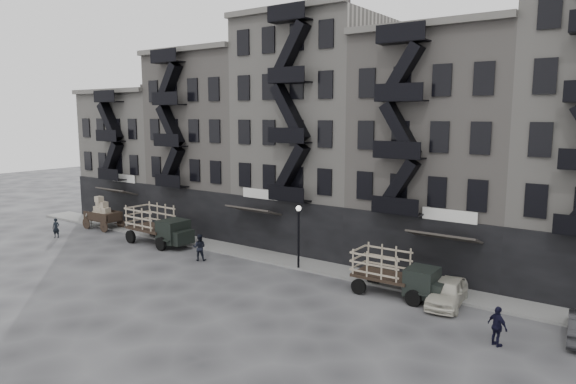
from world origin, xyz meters
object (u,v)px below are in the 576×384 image
Objects in this scene: pedestrian_mid at (199,247)px; stake_truck_east at (396,270)px; car_east at (447,292)px; horse at (86,218)px; stake_truck_west at (158,223)px; pedestrian_west at (56,228)px; policeman at (497,326)px; wagon at (102,210)px.

stake_truck_east is at bearing 153.34° from pedestrian_mid.
horse is at bearing 173.54° from car_east.
stake_truck_west is at bearing -45.63° from pedestrian_mid.
horse is 4.11m from pedestrian_west.
horse is 16.16m from pedestrian_mid.
wagon is at bearing 24.13° from policeman.
stake_truck_east is 2.87× the size of policeman.
pedestrian_mid is (-16.82, -1.68, 0.22)m from car_east.
policeman is (20.24, -1.90, -0.03)m from pedestrian_mid.
wagon is at bearing 176.65° from stake_truck_west.
pedestrian_west reaches higher than horse.
pedestrian_west is at bearing -148.05° from horse.
pedestrian_west is 34.71m from policeman.
horse is 1.02× the size of pedestrian_mid.
wagon is at bearing -41.04° from pedestrian_mid.
policeman is (36.31, -3.57, 0.10)m from horse.
wagon is at bearing 172.64° from car_east.
policeman is (34.71, 0.21, 0.10)m from pedestrian_west.
car_east is at bearing 153.28° from pedestrian_mid.
horse is at bearing -179.68° from stake_truck_west.
stake_truck_east reaches higher than policeman.
stake_truck_east reaches higher than pedestrian_west.
policeman is at bearing 142.22° from pedestrian_mid.
pedestrian_mid is (14.27, -2.16, -0.73)m from wagon.
stake_truck_west reaches higher than policeman.
horse is 2.05m from wagon.
stake_truck_east is (19.85, 0.04, -0.24)m from stake_truck_west.
wagon is at bearing 177.82° from stake_truck_east.
wagon is 14.46m from pedestrian_mid.
policeman is at bearing -52.83° from car_east.
pedestrian_west is at bearing -179.57° from car_east.
pedestrian_mid is at bearing -25.50° from pedestrian_west.
stake_truck_east is at bearing -3.46° from wagon.
policeman reaches higher than horse.
stake_truck_west reaches higher than pedestrian_west.
wagon reaches higher than policeman.
stake_truck_east reaches higher than car_east.
pedestrian_west is (-28.46, -3.52, -0.67)m from stake_truck_east.
policeman is (26.10, -3.27, -0.81)m from stake_truck_west.
pedestrian_mid is (5.86, -1.37, -0.77)m from stake_truck_west.
car_east is 2.24× the size of pedestrian_mid.
wagon is at bearing 53.55° from pedestrian_west.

